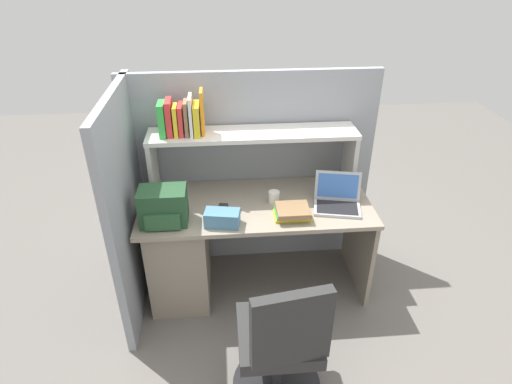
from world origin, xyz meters
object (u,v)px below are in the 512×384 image
paper_cup (274,197)px  tissue_box (222,218)px  backpack (163,207)px  office_chair (281,350)px  computer_mouse (223,209)px  laptop (337,200)px

paper_cup → tissue_box: tissue_box is taller
backpack → office_chair: size_ratio=0.32×
computer_mouse → laptop: bearing=9.5°
computer_mouse → office_chair: size_ratio=0.11×
laptop → backpack: (-1.16, -0.09, 0.06)m
laptop → office_chair: laptop is taller
backpack → office_chair: backpack is taller
paper_cup → backpack: bearing=-166.4°
tissue_box → paper_cup: bearing=43.6°
paper_cup → office_chair: office_chair is taller
tissue_box → office_chair: bearing=-58.4°
laptop → computer_mouse: 0.78m
backpack → paper_cup: 0.76m
tissue_box → office_chair: 0.87m
laptop → tissue_box: laptop is taller
office_chair → backpack: bearing=-59.0°
office_chair → computer_mouse: bearing=-81.0°
laptop → paper_cup: laptop is taller
laptop → computer_mouse: (-0.78, -0.00, -0.03)m
laptop → office_chair: bearing=-119.3°
computer_mouse → tissue_box: bearing=-82.0°
backpack → computer_mouse: (0.37, 0.09, -0.10)m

